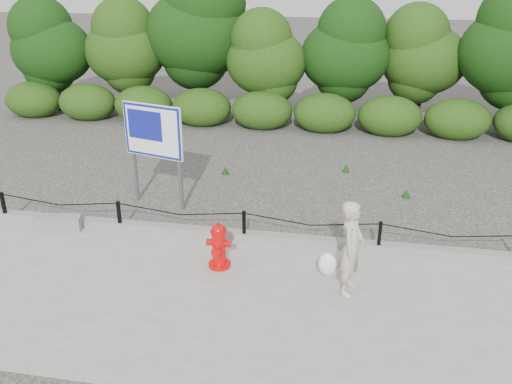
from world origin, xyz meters
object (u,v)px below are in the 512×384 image
object	(u,v)px
pedestrian	(350,249)
advertising_sign	(153,136)
concrete_block	(58,223)
fire_hydrant	(219,246)

from	to	relation	value
pedestrian	advertising_sign	xyz separation A→B (m)	(-4.18, 2.78, 0.76)
pedestrian	concrete_block	world-z (taller)	pedestrian
pedestrian	concrete_block	distance (m)	5.80
pedestrian	advertising_sign	size ratio (longest dim) A/B	0.69
fire_hydrant	pedestrian	bearing A→B (deg)	-8.88
concrete_block	fire_hydrant	bearing A→B (deg)	-12.77
advertising_sign	concrete_block	bearing A→B (deg)	-116.35
fire_hydrant	advertising_sign	distance (m)	3.31
concrete_block	pedestrian	bearing A→B (deg)	-11.55
pedestrian	advertising_sign	world-z (taller)	advertising_sign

